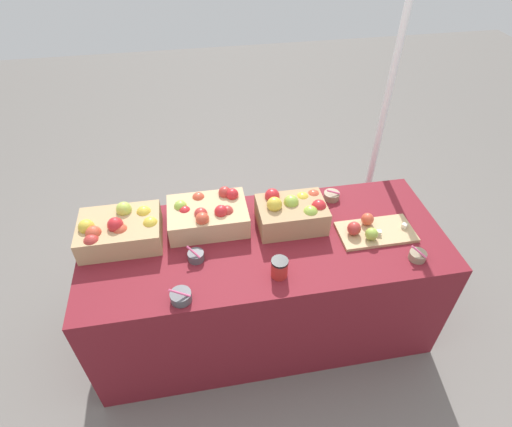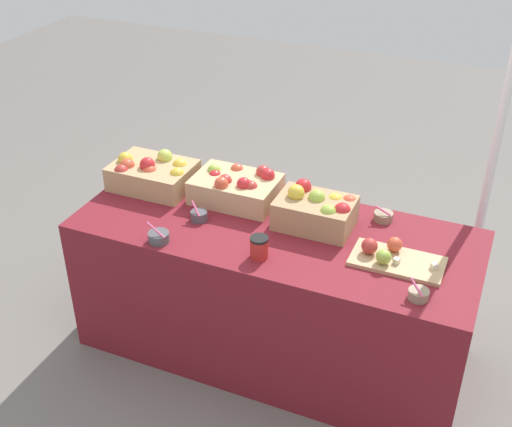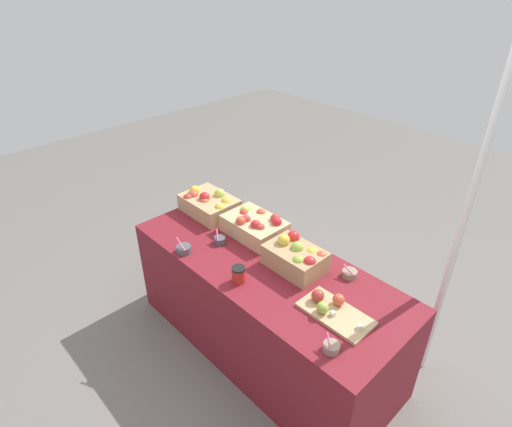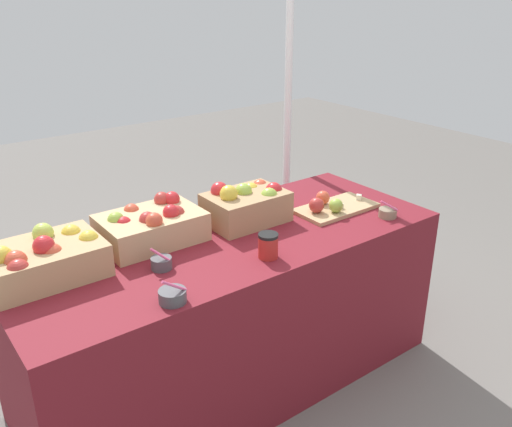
{
  "view_description": "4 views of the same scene",
  "coord_description": "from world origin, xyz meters",
  "px_view_note": "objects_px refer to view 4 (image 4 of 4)",
  "views": [
    {
      "loc": [
        -0.31,
        -1.49,
        2.26
      ],
      "look_at": [
        -0.04,
        0.03,
        0.91
      ],
      "focal_mm": 28.97,
      "sensor_mm": 36.0,
      "label": 1
    },
    {
      "loc": [
        0.94,
        -2.43,
        2.41
      ],
      "look_at": [
        -0.09,
        -0.02,
        0.81
      ],
      "focal_mm": 46.44,
      "sensor_mm": 36.0,
      "label": 2
    },
    {
      "loc": [
        1.49,
        -1.5,
        2.38
      ],
      "look_at": [
        -0.12,
        0.03,
        1.03
      ],
      "focal_mm": 29.57,
      "sensor_mm": 36.0,
      "label": 3
    },
    {
      "loc": [
        -1.19,
        -1.77,
        1.75
      ],
      "look_at": [
        0.12,
        -0.04,
        0.84
      ],
      "focal_mm": 38.46,
      "sensor_mm": 36.0,
      "label": 4
    }
  ],
  "objects_px": {
    "apple_crate_left": "(45,259)",
    "sample_bowl_extra": "(271,193)",
    "tent_pole": "(288,100)",
    "apple_crate_right": "(247,204)",
    "sample_bowl_near": "(161,263)",
    "sample_bowl_far": "(173,296)",
    "apple_crate_middle": "(151,225)",
    "cutting_board_front": "(332,206)",
    "sample_bowl_mid": "(388,213)",
    "coffee_cup": "(268,246)"
  },
  "relations": [
    {
      "from": "apple_crate_right",
      "to": "sample_bowl_extra",
      "type": "distance_m",
      "value": 0.33
    },
    {
      "from": "apple_crate_right",
      "to": "sample_bowl_near",
      "type": "bearing_deg",
      "value": -161.87
    },
    {
      "from": "apple_crate_left",
      "to": "tent_pole",
      "type": "xyz_separation_m",
      "value": [
        1.6,
        0.53,
        0.31
      ]
    },
    {
      "from": "sample_bowl_near",
      "to": "tent_pole",
      "type": "xyz_separation_m",
      "value": [
        1.23,
        0.73,
        0.36
      ]
    },
    {
      "from": "apple_crate_middle",
      "to": "sample_bowl_extra",
      "type": "relative_size",
      "value": 4.57
    },
    {
      "from": "tent_pole",
      "to": "coffee_cup",
      "type": "bearing_deg",
      "value": -133.37
    },
    {
      "from": "cutting_board_front",
      "to": "apple_crate_right",
      "type": "bearing_deg",
      "value": 159.1
    },
    {
      "from": "apple_crate_left",
      "to": "tent_pole",
      "type": "distance_m",
      "value": 1.71
    },
    {
      "from": "apple_crate_middle",
      "to": "tent_pole",
      "type": "height_order",
      "value": "tent_pole"
    },
    {
      "from": "sample_bowl_near",
      "to": "sample_bowl_mid",
      "type": "height_order",
      "value": "sample_bowl_near"
    },
    {
      "from": "sample_bowl_extra",
      "to": "sample_bowl_far",
      "type": "bearing_deg",
      "value": -146.94
    },
    {
      "from": "apple_crate_middle",
      "to": "coffee_cup",
      "type": "bearing_deg",
      "value": -54.15
    },
    {
      "from": "apple_crate_left",
      "to": "coffee_cup",
      "type": "distance_m",
      "value": 0.84
    },
    {
      "from": "coffee_cup",
      "to": "sample_bowl_mid",
      "type": "bearing_deg",
      "value": -1.19
    },
    {
      "from": "sample_bowl_extra",
      "to": "coffee_cup",
      "type": "distance_m",
      "value": 0.67
    },
    {
      "from": "apple_crate_left",
      "to": "cutting_board_front",
      "type": "height_order",
      "value": "apple_crate_left"
    },
    {
      "from": "apple_crate_right",
      "to": "tent_pole",
      "type": "relative_size",
      "value": 0.16
    },
    {
      "from": "sample_bowl_far",
      "to": "apple_crate_right",
      "type": "bearing_deg",
      "value": 33.75
    },
    {
      "from": "apple_crate_left",
      "to": "apple_crate_middle",
      "type": "bearing_deg",
      "value": 5.63
    },
    {
      "from": "sample_bowl_mid",
      "to": "tent_pole",
      "type": "distance_m",
      "value": 0.99
    },
    {
      "from": "apple_crate_middle",
      "to": "sample_bowl_mid",
      "type": "height_order",
      "value": "apple_crate_middle"
    },
    {
      "from": "sample_bowl_near",
      "to": "coffee_cup",
      "type": "distance_m",
      "value": 0.42
    },
    {
      "from": "sample_bowl_near",
      "to": "tent_pole",
      "type": "distance_m",
      "value": 1.48
    },
    {
      "from": "sample_bowl_far",
      "to": "coffee_cup",
      "type": "xyz_separation_m",
      "value": [
        0.47,
        0.07,
        0.03
      ]
    },
    {
      "from": "apple_crate_left",
      "to": "sample_bowl_extra",
      "type": "relative_size",
      "value": 4.49
    },
    {
      "from": "sample_bowl_mid",
      "to": "coffee_cup",
      "type": "bearing_deg",
      "value": 178.81
    },
    {
      "from": "apple_crate_right",
      "to": "sample_bowl_extra",
      "type": "xyz_separation_m",
      "value": [
        0.28,
        0.17,
        -0.06
      ]
    },
    {
      "from": "coffee_cup",
      "to": "tent_pole",
      "type": "relative_size",
      "value": 0.05
    },
    {
      "from": "apple_crate_right",
      "to": "tent_pole",
      "type": "height_order",
      "value": "tent_pole"
    },
    {
      "from": "apple_crate_left",
      "to": "apple_crate_right",
      "type": "relative_size",
      "value": 1.14
    },
    {
      "from": "sample_bowl_extra",
      "to": "coffee_cup",
      "type": "xyz_separation_m",
      "value": [
        -0.42,
        -0.51,
        0.03
      ]
    },
    {
      "from": "apple_crate_middle",
      "to": "coffee_cup",
      "type": "xyz_separation_m",
      "value": [
        0.3,
        -0.41,
        -0.02
      ]
    },
    {
      "from": "coffee_cup",
      "to": "apple_crate_right",
      "type": "bearing_deg",
      "value": 66.9
    },
    {
      "from": "sample_bowl_near",
      "to": "sample_bowl_extra",
      "type": "relative_size",
      "value": 1.05
    },
    {
      "from": "sample_bowl_mid",
      "to": "sample_bowl_far",
      "type": "distance_m",
      "value": 1.16
    },
    {
      "from": "cutting_board_front",
      "to": "sample_bowl_mid",
      "type": "bearing_deg",
      "value": -52.8
    },
    {
      "from": "cutting_board_front",
      "to": "tent_pole",
      "type": "height_order",
      "value": "tent_pole"
    },
    {
      "from": "sample_bowl_mid",
      "to": "apple_crate_right",
      "type": "bearing_deg",
      "value": 146.93
    },
    {
      "from": "apple_crate_left",
      "to": "apple_crate_middle",
      "type": "relative_size",
      "value": 0.98
    },
    {
      "from": "sample_bowl_near",
      "to": "sample_bowl_extra",
      "type": "distance_m",
      "value": 0.88
    },
    {
      "from": "apple_crate_right",
      "to": "cutting_board_front",
      "type": "height_order",
      "value": "apple_crate_right"
    },
    {
      "from": "cutting_board_front",
      "to": "sample_bowl_mid",
      "type": "distance_m",
      "value": 0.26
    },
    {
      "from": "tent_pole",
      "to": "cutting_board_front",
      "type": "bearing_deg",
      "value": -113.73
    },
    {
      "from": "sample_bowl_far",
      "to": "cutting_board_front",
      "type": "bearing_deg",
      "value": 14.48
    },
    {
      "from": "apple_crate_right",
      "to": "coffee_cup",
      "type": "bearing_deg",
      "value": -113.1
    },
    {
      "from": "sample_bowl_near",
      "to": "sample_bowl_mid",
      "type": "bearing_deg",
      "value": -9.72
    },
    {
      "from": "cutting_board_front",
      "to": "tent_pole",
      "type": "relative_size",
      "value": 0.18
    },
    {
      "from": "apple_crate_left",
      "to": "sample_bowl_mid",
      "type": "bearing_deg",
      "value": -14.82
    },
    {
      "from": "apple_crate_middle",
      "to": "apple_crate_left",
      "type": "bearing_deg",
      "value": -174.37
    },
    {
      "from": "sample_bowl_extra",
      "to": "tent_pole",
      "type": "bearing_deg",
      "value": 42.17
    }
  ]
}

